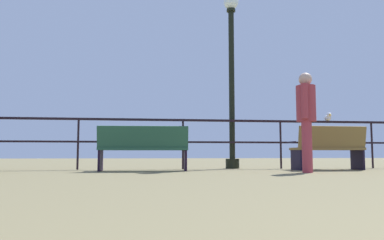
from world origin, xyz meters
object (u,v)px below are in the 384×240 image
object	(u,v)px
bench_near_right	(329,146)
person_at_railing	(306,115)
seagull_on_rail	(328,117)
bench_near_left	(143,146)
lamppost_center	(232,65)

from	to	relation	value
bench_near_right	person_at_railing	size ratio (longest dim) A/B	0.81
person_at_railing	seagull_on_rail	size ratio (longest dim) A/B	4.65
bench_near_left	bench_near_right	bearing A→B (deg)	-0.08
bench_near_left	person_at_railing	xyz separation A→B (m)	(2.88, -0.97, 0.54)
bench_near_left	bench_near_right	xyz separation A→B (m)	(3.79, -0.01, -0.00)
bench_near_left	bench_near_right	distance (m)	3.80
lamppost_center	bench_near_left	bearing A→B (deg)	-152.14
lamppost_center	person_at_railing	world-z (taller)	lamppost_center
bench_near_right	lamppost_center	bearing A→B (deg)	148.96
lamppost_center	seagull_on_rail	bearing A→B (deg)	-5.92
bench_near_right	person_at_railing	bearing A→B (deg)	-133.53
bench_near_right	seagull_on_rail	xyz separation A→B (m)	(0.43, 0.84, 0.69)
bench_near_right	seagull_on_rail	world-z (taller)	seagull_on_rail
bench_near_left	lamppost_center	distance (m)	2.97
bench_near_left	person_at_railing	size ratio (longest dim) A/B	0.98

